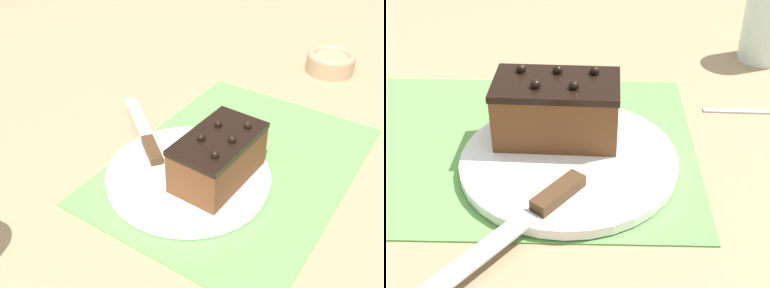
# 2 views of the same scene
# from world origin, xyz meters

# --- Properties ---
(ground_plane) EXTENTS (3.00, 3.00, 0.00)m
(ground_plane) POSITION_xyz_m (0.00, 0.00, 0.00)
(ground_plane) COLOR #9E7F5B
(placemat_woven) EXTENTS (0.46, 0.34, 0.00)m
(placemat_woven) POSITION_xyz_m (0.00, 0.00, 0.00)
(placemat_woven) COLOR #609E4C
(placemat_woven) RESTS_ON ground_plane
(cake_plate) EXTENTS (0.25, 0.25, 0.01)m
(cake_plate) POSITION_xyz_m (0.08, -0.04, 0.01)
(cake_plate) COLOR white
(cake_plate) RESTS_ON placemat_woven
(chocolate_cake) EXTENTS (0.15, 0.09, 0.08)m
(chocolate_cake) POSITION_xyz_m (0.06, 0.00, 0.05)
(chocolate_cake) COLOR brown
(chocolate_cake) RESTS_ON cake_plate
(serving_knife) EXTENTS (0.15, 0.18, 0.01)m
(serving_knife) POSITION_xyz_m (0.05, -0.15, 0.02)
(serving_knife) COLOR #472D19
(serving_knife) RESTS_ON cake_plate
(drinking_glass) EXTENTS (0.08, 0.08, 0.11)m
(drinking_glass) POSITION_xyz_m (0.38, 0.26, 0.06)
(drinking_glass) COLOR silver
(drinking_glass) RESTS_ON ground_plane
(dessert_fork) EXTENTS (0.15, 0.02, 0.01)m
(dessert_fork) POSITION_xyz_m (0.35, 0.09, 0.00)
(dessert_fork) COLOR #B7BABF
(dessert_fork) RESTS_ON ground_plane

